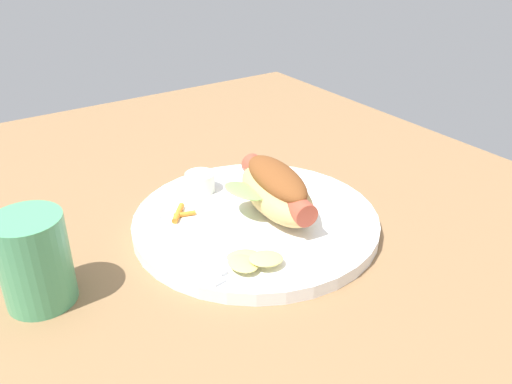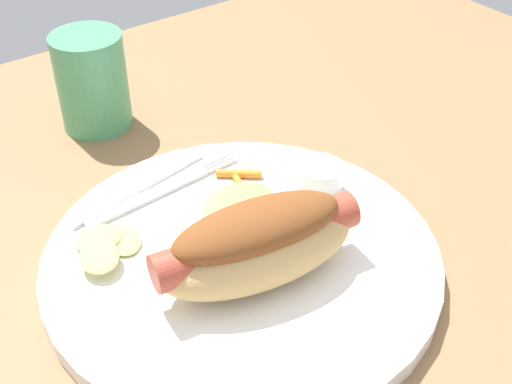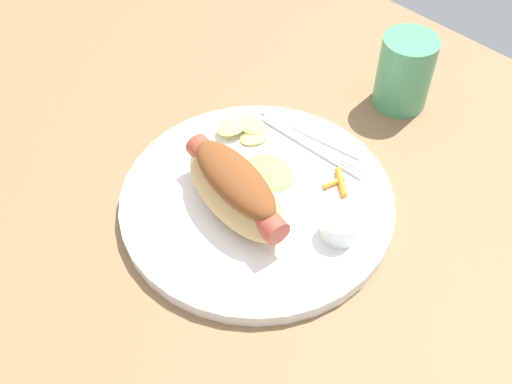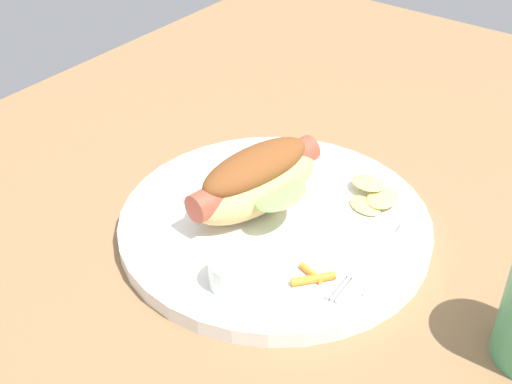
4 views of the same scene
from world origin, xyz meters
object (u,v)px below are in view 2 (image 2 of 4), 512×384
Objects in this scene: knife at (137,187)px; drinking_cup at (92,82)px; fork at (161,191)px; chips_pile at (106,245)px; plate at (239,257)px; hot_dog at (257,242)px; carrot_garnish at (239,176)px; sauce_ramekin at (319,178)px.

knife is 14.77cm from drinking_cup.
fork is 2.35× the size of chips_pile.
drinking_cup reaches higher than plate.
hot_dog is 1.65× the size of drinking_cup.
plate is 10.22cm from chips_pile.
fork is (0.73, -12.79, -3.00)cm from hot_dog.
plate is 5.03cm from hot_dog.
hot_dog is 14.97cm from knife.
hot_dog is 28.64cm from drinking_cup.
fork is at bearing -150.76° from chips_pile.
fork is 1.07× the size of knife.
carrot_garnish is at bearing -125.18° from plate.
carrot_garnish is 0.37× the size of drinking_cup.
chips_pile is at bearing 66.14° from drinking_cup.
knife is at bearing -37.15° from sauce_ramekin.
sauce_ramekin is 25.39cm from drinking_cup.
sauce_ramekin reaches higher than carrot_garnish.
knife is 3.94× the size of carrot_garnish.
drinking_cup is (-0.98, -28.63, 0.06)cm from hot_dog.
drinking_cup is (9.34, -23.53, 1.99)cm from sauce_ramekin.
drinking_cup is at bearing -113.86° from chips_pile.
sauce_ramekin is at bearing -47.25° from knife.
plate is 2.03× the size of fork.
chips_pile is at bearing 140.85° from hot_dog.
fork is at bearing -61.61° from knife.
fork is 1.55× the size of drinking_cup.
knife is at bearing -27.20° from carrot_garnish.
chips_pile is at bearing 6.84° from carrot_garnish.
sauce_ramekin is 7.11cm from carrot_garnish.
drinking_cup is at bearing 67.58° from knife.
fork reaches higher than plate.
carrot_garnish is (-7.86, 4.04, 0.17)cm from knife.
plate is at bearing 54.82° from carrot_garnish.
carrot_garnish is at bearing -22.99° from fork.
hot_dog is at bearing 80.60° from plate.
sauce_ramekin reaches higher than fork.
plate is at bearing -86.19° from fork.
hot_dog reaches higher than sauce_ramekin.
drinking_cup is at bearing 80.49° from fork.
chips_pile is (8.26, -5.84, 1.46)cm from plate.
drinking_cup is at bearing -75.26° from carrot_garnish.
sauce_ramekin is 0.29× the size of knife.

